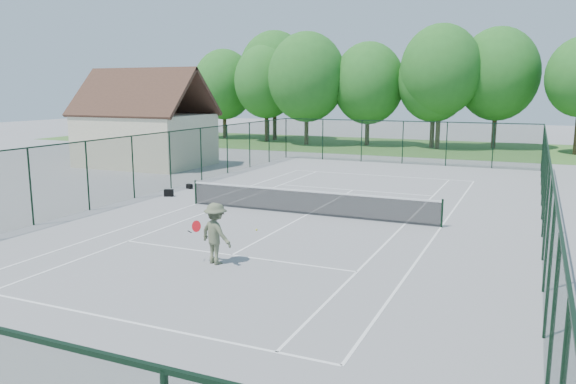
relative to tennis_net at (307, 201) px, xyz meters
name	(u,v)px	position (x,y,z in m)	size (l,w,h in m)	color
ground	(307,215)	(0.00, 0.00, -0.58)	(140.00, 140.00, 0.00)	gray
grass_far	(431,148)	(0.00, 30.00, -0.57)	(80.00, 16.00, 0.01)	#467630
court_lines	(307,215)	(0.00, 0.00, -0.57)	(11.05, 23.85, 0.01)	white
tennis_net	(307,201)	(0.00, 0.00, 0.00)	(11.08, 0.08, 1.10)	black
fence_enclosure	(307,178)	(0.00, 0.00, 0.98)	(18.05, 36.05, 3.02)	#183120
utility_building	(145,120)	(-16.00, 10.00, 2.54)	(8.60, 6.27, 6.63)	beige
tree_line_far	(434,80)	(0.00, 30.00, 5.42)	(39.40, 6.40, 9.70)	#463421
sports_bag_a	(169,193)	(-7.76, 1.06, -0.40)	(0.43, 0.26, 0.35)	black
sports_bag_b	(189,186)	(-8.04, 3.28, -0.45)	(0.33, 0.20, 0.25)	black
tennis_player	(216,233)	(-0.01, -7.32, 0.35)	(2.07, 1.04, 1.86)	#5C6247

